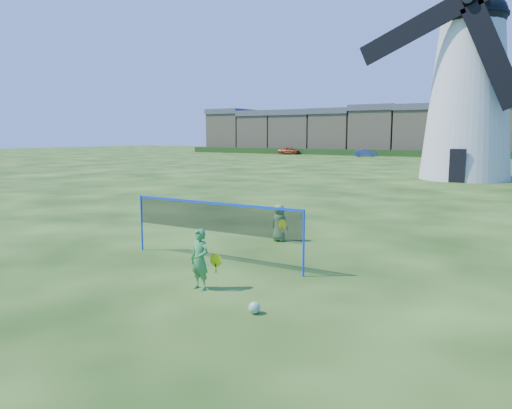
{
  "coord_description": "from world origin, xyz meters",
  "views": [
    {
      "loc": [
        6.36,
        -9.73,
        3.2
      ],
      "look_at": [
        0.2,
        0.5,
        1.5
      ],
      "focal_mm": 34.05,
      "sensor_mm": 36.0,
      "label": 1
    }
  ],
  "objects_px": {
    "player_girl": "(200,260)",
    "car_left": "(289,151)",
    "badminton_net": "(214,218)",
    "player_boy": "(279,223)",
    "play_ball": "(254,308)",
    "car_right": "(365,153)",
    "windmill": "(469,87)"
  },
  "relations": [
    {
      "from": "play_ball",
      "to": "car_right",
      "type": "distance_m",
      "value": 67.66
    },
    {
      "from": "windmill",
      "to": "play_ball",
      "type": "relative_size",
      "value": 88.86
    },
    {
      "from": "badminton_net",
      "to": "play_ball",
      "type": "bearing_deg",
      "value": -43.09
    },
    {
      "from": "car_right",
      "to": "player_girl",
      "type": "bearing_deg",
      "value": -177.0
    },
    {
      "from": "player_boy",
      "to": "car_left",
      "type": "xyz_separation_m",
      "value": [
        -31.39,
        61.64,
        0.07
      ]
    },
    {
      "from": "player_girl",
      "to": "play_ball",
      "type": "distance_m",
      "value": 1.89
    },
    {
      "from": "player_girl",
      "to": "play_ball",
      "type": "xyz_separation_m",
      "value": [
        1.7,
        -0.62,
        -0.53
      ]
    },
    {
      "from": "windmill",
      "to": "car_left",
      "type": "bearing_deg",
      "value": 132.54
    },
    {
      "from": "badminton_net",
      "to": "windmill",
      "type": "bearing_deg",
      "value": 86.37
    },
    {
      "from": "player_girl",
      "to": "car_left",
      "type": "relative_size",
      "value": 0.34
    },
    {
      "from": "badminton_net",
      "to": "player_boy",
      "type": "bearing_deg",
      "value": 85.43
    },
    {
      "from": "play_ball",
      "to": "player_boy",
      "type": "bearing_deg",
      "value": 114.13
    },
    {
      "from": "windmill",
      "to": "car_right",
      "type": "height_order",
      "value": "windmill"
    },
    {
      "from": "badminton_net",
      "to": "play_ball",
      "type": "xyz_separation_m",
      "value": [
        2.76,
        -2.58,
        -1.03
      ]
    },
    {
      "from": "badminton_net",
      "to": "player_girl",
      "type": "distance_m",
      "value": 2.28
    },
    {
      "from": "windmill",
      "to": "player_boy",
      "type": "distance_m",
      "value": 26.46
    },
    {
      "from": "windmill",
      "to": "car_right",
      "type": "distance_m",
      "value": 38.76
    },
    {
      "from": "player_girl",
      "to": "player_boy",
      "type": "bearing_deg",
      "value": 107.73
    },
    {
      "from": "play_ball",
      "to": "badminton_net",
      "type": "bearing_deg",
      "value": 136.91
    },
    {
      "from": "badminton_net",
      "to": "player_girl",
      "type": "relative_size",
      "value": 3.94
    },
    {
      "from": "player_girl",
      "to": "car_right",
      "type": "distance_m",
      "value": 66.59
    },
    {
      "from": "badminton_net",
      "to": "car_left",
      "type": "height_order",
      "value": "badminton_net"
    },
    {
      "from": "badminton_net",
      "to": "player_boy",
      "type": "distance_m",
      "value": 3.1
    },
    {
      "from": "badminton_net",
      "to": "player_girl",
      "type": "xyz_separation_m",
      "value": [
        1.06,
        -1.96,
        -0.5
      ]
    },
    {
      "from": "player_boy",
      "to": "car_left",
      "type": "relative_size",
      "value": 0.3
    },
    {
      "from": "windmill",
      "to": "play_ball",
      "type": "bearing_deg",
      "value": -88.29
    },
    {
      "from": "car_left",
      "to": "car_right",
      "type": "distance_m",
      "value": 14.58
    },
    {
      "from": "badminton_net",
      "to": "player_girl",
      "type": "bearing_deg",
      "value": -61.73
    },
    {
      "from": "badminton_net",
      "to": "car_left",
      "type": "distance_m",
      "value": 71.79
    },
    {
      "from": "car_right",
      "to": "car_left",
      "type": "bearing_deg",
      "value": 67.64
    },
    {
      "from": "player_boy",
      "to": "car_right",
      "type": "xyz_separation_m",
      "value": [
        -17.03,
        59.16,
        -0.0
      ]
    },
    {
      "from": "player_boy",
      "to": "car_right",
      "type": "distance_m",
      "value": 61.56
    }
  ]
}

